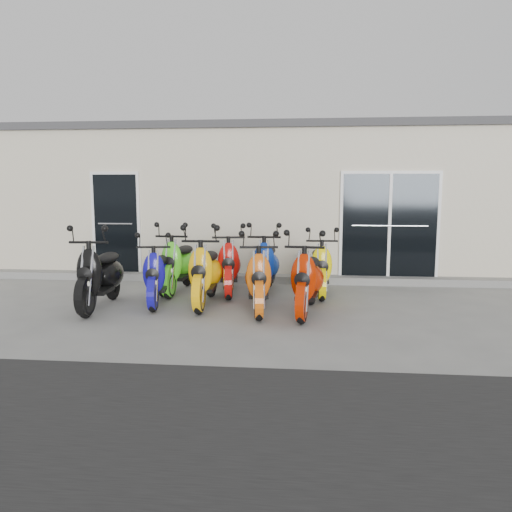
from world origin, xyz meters
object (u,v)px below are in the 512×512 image
object	(u,v)px
scooter_front_red	(308,271)
scooter_back_red	(229,257)
scooter_front_blue	(158,267)
scooter_front_orange_b	(258,270)
scooter_front_orange_a	(205,264)
scooter_back_green	(179,256)
scooter_back_yellow	(320,260)
scooter_front_black	(100,266)
scooter_back_blue	(266,257)

from	to	relation	value
scooter_front_red	scooter_back_red	distance (m)	2.02
scooter_front_red	scooter_back_red	size ratio (longest dim) A/B	1.01
scooter_front_blue	scooter_front_orange_b	bearing A→B (deg)	-18.58
scooter_front_orange_a	scooter_back_green	size ratio (longest dim) A/B	1.03
scooter_front_red	scooter_back_yellow	size ratio (longest dim) A/B	1.06
scooter_front_red	scooter_back_red	bearing A→B (deg)	143.33
scooter_front_black	scooter_front_blue	size ratio (longest dim) A/B	1.11
scooter_front_orange_a	scooter_front_red	size ratio (longest dim) A/B	1.02
scooter_front_blue	scooter_back_blue	bearing A→B (deg)	20.45
scooter_back_red	scooter_back_blue	distance (m)	0.70
scooter_back_yellow	scooter_front_blue	bearing A→B (deg)	-161.27
scooter_front_orange_b	scooter_front_red	xyz separation A→B (m)	(0.79, -0.10, 0.01)
scooter_front_red	scooter_back_blue	bearing A→B (deg)	125.86
scooter_front_black	scooter_front_orange_b	xyz separation A→B (m)	(2.61, 0.07, -0.03)
scooter_front_black	scooter_back_yellow	world-z (taller)	scooter_front_black
scooter_back_green	scooter_front_red	bearing A→B (deg)	-27.85
scooter_back_green	scooter_back_red	size ratio (longest dim) A/B	1.01
scooter_front_red	scooter_back_yellow	xyz separation A→B (m)	(0.24, 1.45, -0.04)
scooter_front_red	scooter_back_green	size ratio (longest dim) A/B	1.00
scooter_front_orange_a	scooter_front_red	world-z (taller)	scooter_front_orange_a
scooter_front_blue	scooter_front_red	bearing A→B (deg)	-17.58
scooter_front_blue	scooter_front_orange_b	xyz separation A→B (m)	(1.75, -0.32, 0.04)
scooter_front_blue	scooter_front_orange_b	distance (m)	1.78
scooter_front_orange_b	scooter_back_blue	distance (m)	1.29
scooter_front_black	scooter_front_orange_b	size ratio (longest dim) A/B	1.05
scooter_back_red	scooter_front_blue	bearing A→B (deg)	-144.89
scooter_back_red	scooter_front_red	bearing A→B (deg)	-51.33
scooter_back_red	scooter_front_orange_a	bearing A→B (deg)	-111.79
scooter_back_red	scooter_back_blue	world-z (taller)	scooter_back_blue
scooter_back_green	scooter_back_yellow	bearing A→B (deg)	3.18
scooter_front_black	scooter_back_red	xyz separation A→B (m)	(1.94, 1.37, -0.03)
scooter_front_orange_a	scooter_front_red	bearing A→B (deg)	-15.44
scooter_front_orange_a	scooter_back_blue	size ratio (longest dim) A/B	1.02
scooter_back_red	scooter_back_yellow	xyz separation A→B (m)	(1.70, 0.04, -0.03)
scooter_front_orange_b	scooter_back_blue	size ratio (longest dim) A/B	0.98
scooter_back_yellow	scooter_back_green	bearing A→B (deg)	179.42
scooter_front_orange_b	scooter_front_red	world-z (taller)	scooter_front_red
scooter_back_green	scooter_back_yellow	world-z (taller)	scooter_back_green
scooter_front_orange_a	scooter_back_yellow	world-z (taller)	scooter_front_orange_a
scooter_front_blue	scooter_front_orange_a	distance (m)	0.83
scooter_front_blue	scooter_front_orange_b	world-z (taller)	scooter_front_orange_b
scooter_front_blue	scooter_back_yellow	world-z (taller)	scooter_back_yellow
scooter_front_orange_b	scooter_front_red	size ratio (longest dim) A/B	0.98
scooter_front_black	scooter_front_orange_b	world-z (taller)	scooter_front_black
scooter_front_red	scooter_back_red	xyz separation A→B (m)	(-1.46, 1.40, -0.01)
scooter_front_orange_a	scooter_front_orange_b	size ratio (longest dim) A/B	1.04
scooter_front_black	scooter_front_orange_a	world-z (taller)	scooter_front_black
scooter_front_orange_a	scooter_front_orange_b	distance (m)	0.98
scooter_front_orange_b	scooter_back_red	world-z (taller)	scooter_back_red
scooter_back_green	scooter_front_orange_a	bearing A→B (deg)	-51.96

